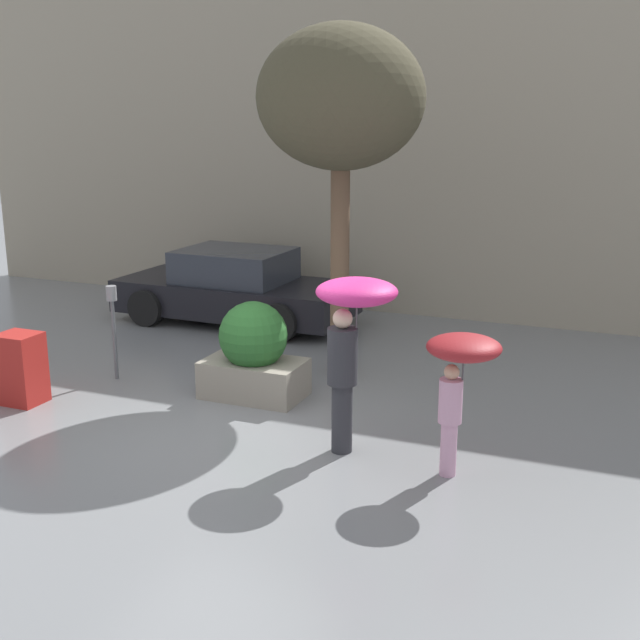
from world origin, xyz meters
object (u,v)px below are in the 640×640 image
Objects in this scene: person_adult at (352,322)px; newspaper_box at (21,368)px; person_child at (460,365)px; street_tree at (341,101)px; planter_box at (254,354)px; parking_meter at (113,313)px; parked_car_near at (235,289)px.

newspaper_box is at bearing 158.99° from person_adult.
person_child is 4.29m from street_tree.
planter_box is 3.27m from person_child.
street_tree is (-1.08, 2.46, 2.25)m from person_adult.
street_tree is at bearing 119.46° from person_child.
newspaper_box is at bearing -153.01° from planter_box.
planter_box is 2.11m from parking_meter.
parking_meter is (-3.82, 1.06, -0.51)m from person_adult.
parking_meter reaches higher than planter_box.
newspaper_box is (-4.33, -0.17, -0.99)m from person_adult.
person_child is at bearing -49.08° from street_tree.
planter_box is at bearing 26.99° from newspaper_box.
parked_car_near is (-4.99, 4.63, -0.58)m from person_child.
street_tree is at bearing 27.04° from parking_meter.
person_adult is at bearing -66.29° from street_tree.
parking_meter is at bearing -152.96° from street_tree.
person_child is (2.94, -1.31, 0.59)m from planter_box.
person_child reaches higher than parked_car_near.
street_tree reaches higher than planter_box.
person_child is (1.19, -0.16, -0.28)m from person_adult.
parked_car_near is 4.57× the size of newspaper_box.
person_adult is (1.75, -1.15, 0.87)m from planter_box.
planter_box is at bearing 144.51° from person_child.
person_adult is at bearing -33.39° from planter_box.
person_adult reaches higher than parking_meter.
person_adult is 5.93m from parked_car_near.
person_child is at bearing 0.10° from newspaper_box.
street_tree is (-2.27, 2.62, 2.53)m from person_child.
planter_box is 1.42× the size of newspaper_box.
newspaper_box is (-0.53, -4.64, -0.13)m from parked_car_near.
person_child is 0.31× the size of street_tree.
parking_meter is at bearing -179.60° from parked_car_near.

